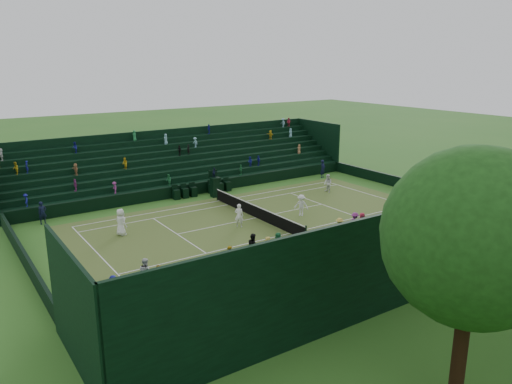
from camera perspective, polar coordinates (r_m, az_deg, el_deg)
ground at (r=37.04m, az=-0.00°, el=-2.99°), size 160.00×160.00×0.00m
court_surface at (r=37.04m, az=-0.00°, el=-2.98°), size 12.97×26.77×0.01m
perimeter_wall_north at (r=47.30m, az=16.19°, el=1.03°), size 17.17×0.20×1.00m
perimeter_wall_south at (r=31.44m, az=-24.98°, el=-6.84°), size 17.17×0.20×1.00m
perimeter_wall_east at (r=30.60m, az=8.95°, el=-6.14°), size 0.20×31.77×1.00m
perimeter_wall_west at (r=43.92m, az=-6.19°, el=0.49°), size 0.20×31.77×1.00m
north_grandstand at (r=27.54m, az=14.96°, el=-6.59°), size 6.60×32.00×4.90m
south_grandstand at (r=47.32m, az=-8.59°, el=2.77°), size 6.60×32.00×4.90m
tennis_net at (r=36.88m, az=-0.00°, el=-2.21°), size 11.67×0.10×1.06m
umpire_chair at (r=42.55m, az=-4.74°, el=0.87°), size 0.81×0.81×2.54m
courtside_chairs at (r=43.39m, az=-6.12°, el=0.25°), size 0.55×5.52×1.19m
player_near_west at (r=34.43m, az=-15.18°, el=-3.34°), size 1.04×0.85×1.84m
player_near_east at (r=34.87m, az=-1.95°, el=-2.70°), size 0.72×0.72×1.69m
player_far_west at (r=44.38m, az=8.21°, el=0.98°), size 0.85×0.69×1.61m
player_far_east at (r=37.49m, az=5.19°, el=-1.52°), size 1.21×1.14×1.64m
line_judge_north at (r=49.79m, az=7.65°, el=2.64°), size 0.62×0.76×1.79m
line_judge_south at (r=38.63m, az=-23.23°, el=-2.20°), size 0.52×0.68×1.65m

